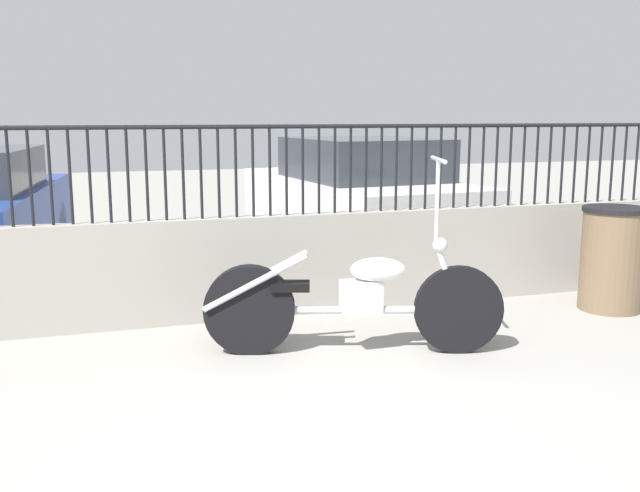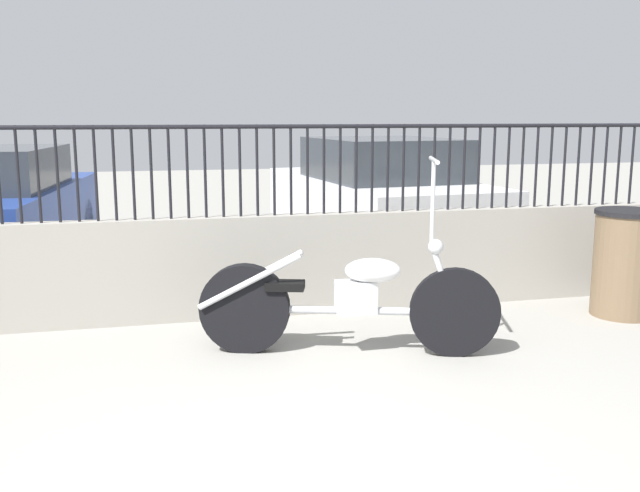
{
  "view_description": "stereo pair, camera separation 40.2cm",
  "coord_description": "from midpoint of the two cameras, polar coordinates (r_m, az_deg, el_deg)",
  "views": [
    {
      "loc": [
        -0.91,
        -2.88,
        1.73
      ],
      "look_at": [
        0.77,
        2.44,
        0.7
      ],
      "focal_mm": 40.0,
      "sensor_mm": 36.0,
      "label": 1
    },
    {
      "loc": [
        -0.52,
        -2.98,
        1.73
      ],
      "look_at": [
        0.77,
        2.44,
        0.7
      ],
      "focal_mm": 40.0,
      "sensor_mm": 36.0,
      "label": 2
    }
  ],
  "objects": [
    {
      "name": "motorcycle_silver",
      "position": [
        5.19,
        -0.7,
        -4.38
      ],
      "size": [
        2.13,
        0.84,
        1.44
      ],
      "rotation": [
        0.0,
        0.0,
        -0.3
      ],
      "color": "black",
      "rests_on": "ground_plane"
    },
    {
      "name": "car_white",
      "position": [
        9.3,
        1.75,
        4.21
      ],
      "size": [
        2.12,
        4.33,
        1.44
      ],
      "rotation": [
        0.0,
        0.0,
        1.66
      ],
      "color": "black",
      "rests_on": "ground_plane"
    },
    {
      "name": "low_wall",
      "position": [
        6.12,
        -10.47,
        -1.89
      ],
      "size": [
        10.18,
        0.18,
        0.88
      ],
      "color": "#9E998E",
      "rests_on": "ground_plane"
    },
    {
      "name": "fence_railing",
      "position": [
        5.99,
        -10.76,
        6.87
      ],
      "size": [
        10.18,
        0.04,
        0.77
      ],
      "color": "black",
      "rests_on": "low_wall"
    },
    {
      "name": "trash_bin",
      "position": [
        6.78,
        20.79,
        -0.96
      ],
      "size": [
        0.57,
        0.57,
        0.93
      ],
      "color": "brown",
      "rests_on": "ground_plane"
    }
  ]
}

